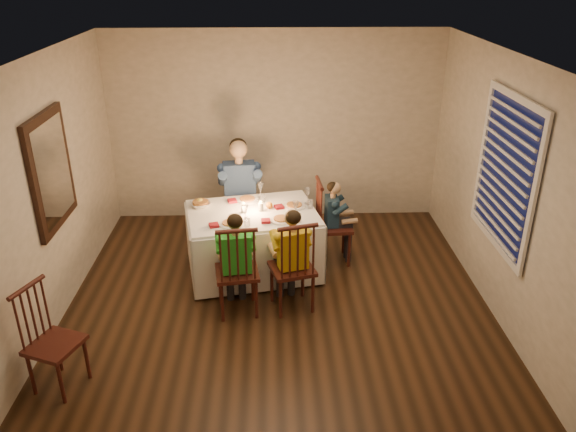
{
  "coord_description": "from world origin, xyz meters",
  "views": [
    {
      "loc": [
        -0.05,
        -4.95,
        3.4
      ],
      "look_at": [
        0.1,
        0.15,
        1.05
      ],
      "focal_mm": 35.0,
      "sensor_mm": 36.0,
      "label": 1
    }
  ],
  "objects_px": {
    "dining_table": "(253,229)",
    "child_teal": "(332,260)",
    "chair_extra": "(64,385)",
    "child_green": "(239,310)",
    "chair_near_left": "(239,310)",
    "child_yellow": "(292,306)",
    "serving_bowl": "(201,204)",
    "chair_end": "(332,260)",
    "chair_adult": "(242,240)",
    "adult": "(242,240)",
    "chair_near_right": "(292,306)"
  },
  "relations": [
    {
      "from": "dining_table",
      "to": "child_teal",
      "type": "xyz_separation_m",
      "value": [
        0.97,
        0.23,
        -0.55
      ]
    },
    {
      "from": "chair_extra",
      "to": "child_green",
      "type": "bearing_deg",
      "value": -31.31
    },
    {
      "from": "dining_table",
      "to": "child_teal",
      "type": "relative_size",
      "value": 1.6
    },
    {
      "from": "child_teal",
      "to": "chair_near_left",
      "type": "bearing_deg",
      "value": 129.88
    },
    {
      "from": "child_yellow",
      "to": "serving_bowl",
      "type": "relative_size",
      "value": 4.89
    },
    {
      "from": "chair_near_left",
      "to": "child_green",
      "type": "bearing_deg",
      "value": 81.96
    },
    {
      "from": "dining_table",
      "to": "serving_bowl",
      "type": "height_order",
      "value": "serving_bowl"
    },
    {
      "from": "child_green",
      "to": "dining_table",
      "type": "bearing_deg",
      "value": -107.62
    },
    {
      "from": "child_green",
      "to": "chair_extra",
      "type": "bearing_deg",
      "value": 28.77
    },
    {
      "from": "chair_end",
      "to": "child_green",
      "type": "bearing_deg",
      "value": 129.88
    },
    {
      "from": "chair_adult",
      "to": "adult",
      "type": "height_order",
      "value": "adult"
    },
    {
      "from": "dining_table",
      "to": "child_teal",
      "type": "bearing_deg",
      "value": 2.27
    },
    {
      "from": "child_yellow",
      "to": "serving_bowl",
      "type": "xyz_separation_m",
      "value": [
        -1.03,
        0.94,
        0.8
      ]
    },
    {
      "from": "chair_end",
      "to": "serving_bowl",
      "type": "distance_m",
      "value": 1.76
    },
    {
      "from": "chair_adult",
      "to": "chair_near_right",
      "type": "relative_size",
      "value": 1.0
    },
    {
      "from": "chair_end",
      "to": "adult",
      "type": "distance_m",
      "value": 1.28
    },
    {
      "from": "chair_extra",
      "to": "chair_near_left",
      "type": "bearing_deg",
      "value": -31.31
    },
    {
      "from": "chair_extra",
      "to": "serving_bowl",
      "type": "xyz_separation_m",
      "value": [
        1.02,
        2.1,
        0.8
      ]
    },
    {
      "from": "child_yellow",
      "to": "child_teal",
      "type": "distance_m",
      "value": 1.14
    },
    {
      "from": "chair_adult",
      "to": "child_teal",
      "type": "xyz_separation_m",
      "value": [
        1.14,
        -0.57,
        0.0
      ]
    },
    {
      "from": "chair_extra",
      "to": "child_teal",
      "type": "xyz_separation_m",
      "value": [
        2.58,
        2.16,
        0.0
      ]
    },
    {
      "from": "chair_end",
      "to": "serving_bowl",
      "type": "bearing_deg",
      "value": 88.49
    },
    {
      "from": "dining_table",
      "to": "chair_adult",
      "type": "height_order",
      "value": "dining_table"
    },
    {
      "from": "serving_bowl",
      "to": "chair_near_left",
      "type": "bearing_deg",
      "value": -65.12
    },
    {
      "from": "dining_table",
      "to": "child_green",
      "type": "height_order",
      "value": "dining_table"
    },
    {
      "from": "chair_near_right",
      "to": "child_yellow",
      "type": "bearing_deg",
      "value": 74.59
    },
    {
      "from": "chair_end",
      "to": "serving_bowl",
      "type": "xyz_separation_m",
      "value": [
        -1.57,
        -0.06,
        0.8
      ]
    },
    {
      "from": "chair_near_left",
      "to": "adult",
      "type": "distance_m",
      "value": 1.63
    },
    {
      "from": "child_green",
      "to": "child_yellow",
      "type": "bearing_deg",
      "value": 177.86
    },
    {
      "from": "chair_near_left",
      "to": "serving_bowl",
      "type": "relative_size",
      "value": 4.51
    },
    {
      "from": "child_green",
      "to": "child_yellow",
      "type": "height_order",
      "value": "child_yellow"
    },
    {
      "from": "child_green",
      "to": "child_yellow",
      "type": "xyz_separation_m",
      "value": [
        0.57,
        0.06,
        0.0
      ]
    },
    {
      "from": "chair_adult",
      "to": "adult",
      "type": "bearing_deg",
      "value": -6.64
    },
    {
      "from": "chair_extra",
      "to": "adult",
      "type": "relative_size",
      "value": 0.71
    },
    {
      "from": "dining_table",
      "to": "chair_near_right",
      "type": "xyz_separation_m",
      "value": [
        0.43,
        -0.77,
        -0.55
      ]
    },
    {
      "from": "adult",
      "to": "child_yellow",
      "type": "bearing_deg",
      "value": -75.63
    },
    {
      "from": "chair_adult",
      "to": "child_yellow",
      "type": "relative_size",
      "value": 0.92
    },
    {
      "from": "chair_end",
      "to": "child_teal",
      "type": "xyz_separation_m",
      "value": [
        0.0,
        0.0,
        0.0
      ]
    },
    {
      "from": "chair_end",
      "to": "serving_bowl",
      "type": "relative_size",
      "value": 4.51
    },
    {
      "from": "dining_table",
      "to": "adult",
      "type": "bearing_deg",
      "value": 91.31
    },
    {
      "from": "chair_near_left",
      "to": "child_teal",
      "type": "distance_m",
      "value": 1.53
    },
    {
      "from": "chair_extra",
      "to": "chair_end",
      "type": "bearing_deg",
      "value": -28.18
    },
    {
      "from": "chair_adult",
      "to": "adult",
      "type": "distance_m",
      "value": 0.0
    },
    {
      "from": "child_yellow",
      "to": "child_teal",
      "type": "height_order",
      "value": "child_yellow"
    },
    {
      "from": "chair_extra",
      "to": "child_yellow",
      "type": "distance_m",
      "value": 2.35
    },
    {
      "from": "chair_near_left",
      "to": "chair_near_right",
      "type": "xyz_separation_m",
      "value": [
        0.57,
        0.06,
        0.0
      ]
    },
    {
      "from": "chair_adult",
      "to": "serving_bowl",
      "type": "bearing_deg",
      "value": -130.26
    },
    {
      "from": "dining_table",
      "to": "chair_near_right",
      "type": "bearing_deg",
      "value": -72.03
    },
    {
      "from": "chair_extra",
      "to": "child_yellow",
      "type": "relative_size",
      "value": 0.87
    },
    {
      "from": "chair_adult",
      "to": "child_yellow",
      "type": "bearing_deg",
      "value": -75.63
    }
  ]
}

